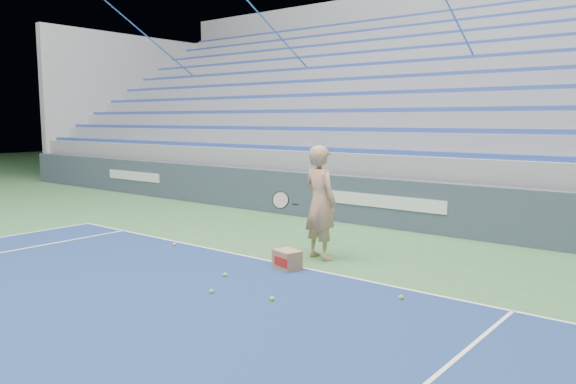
% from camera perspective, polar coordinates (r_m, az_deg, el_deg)
% --- Properties ---
extents(sponsor_barrier, '(30.00, 0.32, 1.10)m').
position_cam_1_polar(sponsor_barrier, '(12.82, 9.57, -1.06)').
color(sponsor_barrier, '#384455').
rests_on(sponsor_barrier, ground).
extents(bleachers, '(31.00, 9.15, 7.30)m').
position_cam_1_polar(bleachers, '(17.91, 18.71, 6.83)').
color(bleachers, gray).
rests_on(bleachers, ground).
extents(tennis_player, '(1.01, 0.93, 1.97)m').
position_cam_1_polar(tennis_player, '(9.69, 3.26, -1.08)').
color(tennis_player, tan).
rests_on(tennis_player, ground).
extents(ball_box, '(0.49, 0.42, 0.32)m').
position_cam_1_polar(ball_box, '(9.13, -0.10, -6.90)').
color(ball_box, '#A1734E').
rests_on(ball_box, ground).
extents(tennis_ball_0, '(0.07, 0.07, 0.07)m').
position_cam_1_polar(tennis_ball_0, '(10.99, -11.48, -5.26)').
color(tennis_ball_0, '#B1D62B').
rests_on(tennis_ball_0, ground).
extents(tennis_ball_1, '(0.07, 0.07, 0.07)m').
position_cam_1_polar(tennis_ball_1, '(7.62, -1.65, -10.81)').
color(tennis_ball_1, '#B1D62B').
rests_on(tennis_ball_1, ground).
extents(tennis_ball_2, '(0.07, 0.07, 0.07)m').
position_cam_1_polar(tennis_ball_2, '(8.78, -6.41, -8.38)').
color(tennis_ball_2, '#B1D62B').
rests_on(tennis_ball_2, ground).
extents(tennis_ball_3, '(0.07, 0.07, 0.07)m').
position_cam_1_polar(tennis_ball_3, '(7.99, -7.79, -9.99)').
color(tennis_ball_3, '#B1D62B').
rests_on(tennis_ball_3, ground).
extents(tennis_ball_4, '(0.07, 0.07, 0.07)m').
position_cam_1_polar(tennis_ball_4, '(7.82, 11.41, -10.46)').
color(tennis_ball_4, '#B1D62B').
rests_on(tennis_ball_4, ground).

